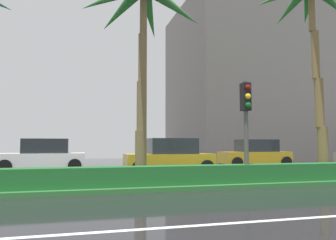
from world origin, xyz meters
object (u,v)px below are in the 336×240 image
at_px(palm_tree_centre_right, 312,6).
at_px(car_in_traffic_third, 170,157).
at_px(car_in_traffic_second, 44,156).
at_px(car_in_traffic_fourth, 255,154).
at_px(traffic_signal_median_right, 246,112).
at_px(palm_tree_centre, 143,12).

distance_m(palm_tree_centre_right, car_in_traffic_third, 9.12).
distance_m(car_in_traffic_second, car_in_traffic_third, 6.79).
xyz_separation_m(palm_tree_centre_right, car_in_traffic_fourth, (1.53, 7.42, -6.28)).
bearing_deg(traffic_signal_median_right, car_in_traffic_fourth, 58.56).
bearing_deg(palm_tree_centre_right, car_in_traffic_second, 145.67).
xyz_separation_m(palm_tree_centre_right, car_in_traffic_second, (-10.95, 7.48, -6.28)).
distance_m(palm_tree_centre, car_in_traffic_third, 7.18).
bearing_deg(traffic_signal_median_right, car_in_traffic_second, 130.33).
bearing_deg(palm_tree_centre_right, palm_tree_centre, 176.67).
relative_size(palm_tree_centre, car_in_traffic_third, 1.77).
xyz_separation_m(car_in_traffic_third, car_in_traffic_fourth, (6.35, 2.88, 0.00)).
bearing_deg(car_in_traffic_fourth, car_in_traffic_third, 24.42).
xyz_separation_m(palm_tree_centre_right, traffic_signal_median_right, (-3.67, -1.09, -4.57)).
height_order(traffic_signal_median_right, car_in_traffic_third, traffic_signal_median_right).
relative_size(palm_tree_centre_right, traffic_signal_median_right, 2.44).
height_order(palm_tree_centre, traffic_signal_median_right, palm_tree_centre).
bearing_deg(traffic_signal_median_right, palm_tree_centre, 155.57).
xyz_separation_m(car_in_traffic_second, car_in_traffic_third, (6.13, -2.94, 0.00)).
relative_size(traffic_signal_median_right, car_in_traffic_third, 0.80).
relative_size(traffic_signal_median_right, car_in_traffic_fourth, 0.80).
relative_size(palm_tree_centre, car_in_traffic_fourth, 1.77).
height_order(palm_tree_centre_right, car_in_traffic_third, palm_tree_centre_right).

